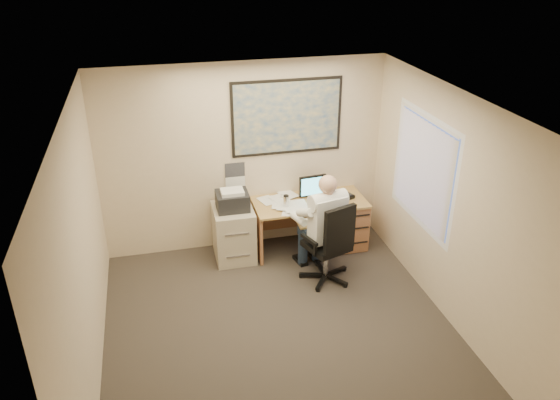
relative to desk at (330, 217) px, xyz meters
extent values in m
cube|color=#352E29|center=(-1.19, -1.90, -0.44)|extent=(4.00, 4.50, 0.00)
cube|color=white|center=(-1.19, -1.90, 2.26)|extent=(4.00, 4.50, 0.00)
cube|color=beige|center=(-1.19, 0.35, 0.91)|extent=(4.00, 0.00, 2.70)
cube|color=beige|center=(-1.19, -4.15, 0.91)|extent=(4.00, 0.00, 2.70)
cube|color=beige|center=(-3.19, -1.90, 0.91)|extent=(0.00, 4.50, 2.70)
cube|color=beige|center=(0.81, -1.90, 0.91)|extent=(0.00, 4.50, 2.70)
cube|color=tan|center=(-0.33, -0.02, 0.29)|extent=(1.60, 0.75, 0.03)
cube|color=#B5734A|center=(0.25, -0.02, -0.08)|extent=(0.45, 0.70, 0.70)
cube|color=#B5734A|center=(-1.11, -0.02, -0.08)|extent=(0.04, 0.70, 0.70)
cube|color=#B5734A|center=(-0.33, 0.32, 0.01)|extent=(1.55, 0.03, 0.55)
cylinder|color=black|center=(-0.25, 0.13, 0.32)|extent=(0.16, 0.16, 0.02)
cube|color=black|center=(-0.25, 0.11, 0.49)|extent=(0.40, 0.08, 0.30)
cube|color=#5DE4FF|center=(-0.25, 0.08, 0.49)|extent=(0.36, 0.04, 0.26)
cube|color=tan|center=(-0.36, -0.47, 0.22)|extent=(0.55, 0.30, 0.02)
cube|color=beige|center=(-0.36, -0.47, 0.24)|extent=(0.43, 0.14, 0.02)
cube|color=black|center=(0.21, -0.04, 0.33)|extent=(0.25, 0.24, 0.05)
cylinder|color=silver|center=(-0.71, -0.14, 0.40)|extent=(0.08, 0.08, 0.18)
cylinder|color=white|center=(-0.67, 0.15, 0.36)|extent=(0.07, 0.07, 0.09)
cube|color=white|center=(-0.78, -0.02, 0.33)|extent=(0.60, 0.56, 0.03)
cube|color=#1E4C93|center=(-0.58, 0.33, 1.46)|extent=(1.56, 0.03, 1.06)
cube|color=white|center=(-1.33, 0.34, 0.64)|extent=(0.28, 0.01, 0.42)
cube|color=#C0B49B|center=(-1.44, -0.02, -0.06)|extent=(0.55, 0.66, 0.76)
cube|color=black|center=(-1.44, -0.02, 0.44)|extent=(0.44, 0.39, 0.24)
cube|color=white|center=(-1.44, -0.04, 0.59)|extent=(0.31, 0.24, 0.05)
cylinder|color=silver|center=(-0.35, -0.86, -0.17)|extent=(0.07, 0.07, 0.43)
cube|color=black|center=(-0.35, -0.86, 0.07)|extent=(0.63, 0.63, 0.08)
cube|color=black|center=(-0.43, -1.10, 0.43)|extent=(0.45, 0.21, 0.60)
camera|label=1|loc=(-2.40, -6.67, 3.73)|focal=35.00mm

